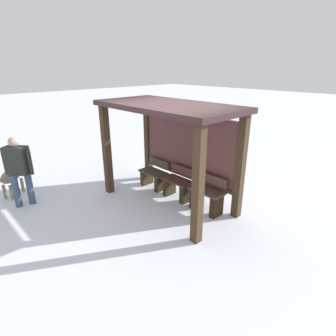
# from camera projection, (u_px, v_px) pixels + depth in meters

# --- Properties ---
(ground_plane) EXTENTS (60.00, 60.00, 0.00)m
(ground_plane) POSITION_uv_depth(u_px,v_px,m) (167.00, 202.00, 6.14)
(ground_plane) COLOR white
(bus_shelter) EXTENTS (3.08, 1.55, 2.21)m
(bus_shelter) POSITION_uv_depth(u_px,v_px,m) (174.00, 130.00, 5.68)
(bus_shelter) COLOR #3E2C1B
(bus_shelter) RESTS_ON ground
(bench_left_inside) EXTENTS (0.74, 0.40, 0.71)m
(bench_left_inside) POSITION_uv_depth(u_px,v_px,m) (154.00, 176.00, 6.83)
(bench_left_inside) COLOR #423B2B
(bench_left_inside) RESTS_ON ground
(bench_center_inside) EXTENTS (0.74, 0.38, 0.75)m
(bench_center_inside) POSITION_uv_depth(u_px,v_px,m) (178.00, 186.00, 6.26)
(bench_center_inside) COLOR #552D25
(bench_center_inside) RESTS_ON ground
(bench_right_inside) EXTENTS (0.74, 0.38, 0.78)m
(bench_right_inside) POSITION_uv_depth(u_px,v_px,m) (207.00, 197.00, 5.68)
(bench_right_inside) COLOR brown
(bench_right_inside) RESTS_ON ground
(person_walking) EXTENTS (0.57, 0.49, 1.55)m
(person_walking) POSITION_uv_depth(u_px,v_px,m) (18.00, 167.00, 5.72)
(person_walking) COLOR #272D25
(person_walking) RESTS_ON ground
(dog) EXTENTS (0.73, 0.81, 0.67)m
(dog) POSITION_uv_depth(u_px,v_px,m) (13.00, 175.00, 6.39)
(dog) COLOR gray
(dog) RESTS_ON ground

